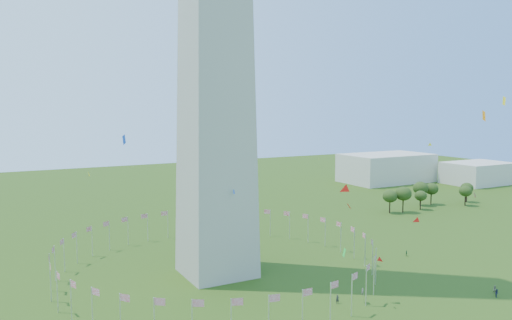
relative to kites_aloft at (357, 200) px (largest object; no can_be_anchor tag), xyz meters
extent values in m
cylinder|color=silver|center=(21.62, 32.92, -18.65)|extent=(0.24, 0.24, 9.00)
cylinder|color=silver|center=(21.01, 39.87, -18.65)|extent=(0.24, 0.24, 9.00)
cylinder|color=silver|center=(19.20, 46.60, -18.65)|extent=(0.24, 0.24, 9.00)
cylinder|color=silver|center=(16.26, 52.92, -18.65)|extent=(0.24, 0.24, 9.00)
cylinder|color=silver|center=(12.26, 58.63, -18.65)|extent=(0.24, 0.24, 9.00)
cylinder|color=silver|center=(7.33, 63.56, -18.65)|extent=(0.24, 0.24, 9.00)
cylinder|color=silver|center=(1.62, 67.56, -18.65)|extent=(0.24, 0.24, 9.00)
cylinder|color=silver|center=(-4.70, 70.51, -18.65)|extent=(0.24, 0.24, 9.00)
cylinder|color=silver|center=(-11.44, 72.31, -18.65)|extent=(0.24, 0.24, 9.00)
cylinder|color=silver|center=(-18.38, 72.92, -18.65)|extent=(0.24, 0.24, 9.00)
cylinder|color=silver|center=(-25.33, 72.31, -18.65)|extent=(0.24, 0.24, 9.00)
cylinder|color=silver|center=(-32.06, 70.51, -18.65)|extent=(0.24, 0.24, 9.00)
cylinder|color=silver|center=(-38.38, 67.56, -18.65)|extent=(0.24, 0.24, 9.00)
cylinder|color=silver|center=(-44.09, 63.56, -18.65)|extent=(0.24, 0.24, 9.00)
cylinder|color=silver|center=(-49.02, 58.63, -18.65)|extent=(0.24, 0.24, 9.00)
cylinder|color=silver|center=(-53.02, 52.92, -18.65)|extent=(0.24, 0.24, 9.00)
cylinder|color=silver|center=(-55.97, 46.60, -18.65)|extent=(0.24, 0.24, 9.00)
cylinder|color=silver|center=(-57.78, 39.87, -18.65)|extent=(0.24, 0.24, 9.00)
cylinder|color=silver|center=(-58.38, 32.92, -18.65)|extent=(0.24, 0.24, 9.00)
cylinder|color=silver|center=(-57.78, 25.97, -18.65)|extent=(0.24, 0.24, 9.00)
cylinder|color=silver|center=(-55.97, 19.24, -18.65)|extent=(0.24, 0.24, 9.00)
cylinder|color=silver|center=(-53.02, 12.92, -18.65)|extent=(0.24, 0.24, 9.00)
cylinder|color=silver|center=(-49.02, 7.21, -18.65)|extent=(0.24, 0.24, 9.00)
cylinder|color=silver|center=(-25.33, -6.47, -18.65)|extent=(0.24, 0.24, 9.00)
cylinder|color=silver|center=(-18.38, -7.08, -18.65)|extent=(0.24, 0.24, 9.00)
cylinder|color=silver|center=(-11.44, -6.47, -18.65)|extent=(0.24, 0.24, 9.00)
cylinder|color=silver|center=(-4.70, -4.67, -18.65)|extent=(0.24, 0.24, 9.00)
cylinder|color=silver|center=(1.62, -1.72, -18.65)|extent=(0.24, 0.24, 9.00)
cylinder|color=silver|center=(7.33, 2.28, -18.65)|extent=(0.24, 0.24, 9.00)
cylinder|color=silver|center=(12.26, 7.21, -18.65)|extent=(0.24, 0.24, 9.00)
cylinder|color=silver|center=(16.26, 12.92, -18.65)|extent=(0.24, 0.24, 9.00)
cylinder|color=silver|center=(19.20, 19.24, -18.65)|extent=(0.24, 0.24, 9.00)
cylinder|color=silver|center=(21.01, 25.97, -18.65)|extent=(0.24, 0.24, 9.00)
cube|color=beige|center=(131.62, 132.92, -15.15)|extent=(50.00, 30.00, 16.00)
cube|color=beige|center=(171.62, 102.92, -17.15)|extent=(35.00, 25.00, 12.00)
imported|color=#1E2247|center=(31.15, -11.95, -22.23)|extent=(1.11, 1.14, 1.85)
imported|color=#282828|center=(-2.99, 2.22, -22.17)|extent=(0.83, 0.69, 1.96)
imported|color=gray|center=(5.15, 3.47, -22.36)|extent=(0.64, 0.49, 1.57)
imported|color=#193E23|center=(36.14, 20.92, -22.33)|extent=(1.03, 1.13, 1.64)
imported|color=slate|center=(32.81, -10.25, -22.23)|extent=(1.11, 1.14, 1.85)
plane|color=red|center=(-0.71, 3.18, 1.96)|extent=(2.36, 1.63, 2.59)
plane|color=orange|center=(5.57, -25.85, 18.36)|extent=(1.57, 1.34, 2.02)
plane|color=blue|center=(-48.94, 0.82, 14.46)|extent=(0.55, 1.79, 1.87)
plane|color=yellow|center=(-49.41, 32.78, 4.78)|extent=(0.70, 1.53, 1.44)
plane|color=blue|center=(-17.68, 23.94, -0.39)|extent=(1.22, 0.28, 1.19)
plane|color=red|center=(-1.72, 0.45, -1.21)|extent=(1.46, 1.62, 1.49)
plane|color=yellow|center=(18.25, 39.82, 4.27)|extent=(0.46, 0.97, 1.07)
plane|color=red|center=(15.88, 9.82, -18.15)|extent=(0.98, 1.49, 1.52)
plane|color=green|center=(-1.35, 2.28, -11.90)|extent=(1.70, 1.47, 1.94)
plane|color=yellow|center=(31.03, 9.05, 10.20)|extent=(0.81, 0.53, 0.94)
plane|color=blue|center=(36.46, -0.82, -1.80)|extent=(2.04, 1.55, 1.81)
plane|color=red|center=(21.56, 3.62, -7.50)|extent=(1.77, 1.39, 2.02)
plane|color=yellow|center=(25.50, -15.25, 21.08)|extent=(1.46, 1.55, 2.12)
ellipsoid|color=#334E1A|center=(73.19, 67.45, -18.55)|extent=(5.90, 5.90, 9.21)
ellipsoid|color=#334E1A|center=(78.67, 65.67, -17.92)|extent=(6.69, 6.69, 10.45)
ellipsoid|color=#334E1A|center=(89.26, 66.39, -19.19)|extent=(5.06, 5.06, 7.91)
ellipsoid|color=#334E1A|center=(95.76, 72.73, -17.99)|extent=(6.61, 6.61, 10.33)
ellipsoid|color=#334E1A|center=(101.92, 72.33, -18.47)|extent=(6.00, 6.00, 9.37)
ellipsoid|color=#334E1A|center=(112.83, 63.27, -18.85)|extent=(5.51, 5.51, 8.61)
ellipsoid|color=#334E1A|center=(120.35, 68.64, -18.81)|extent=(5.55, 5.55, 8.68)
camera|label=1|loc=(-68.59, -82.39, 19.94)|focal=35.00mm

